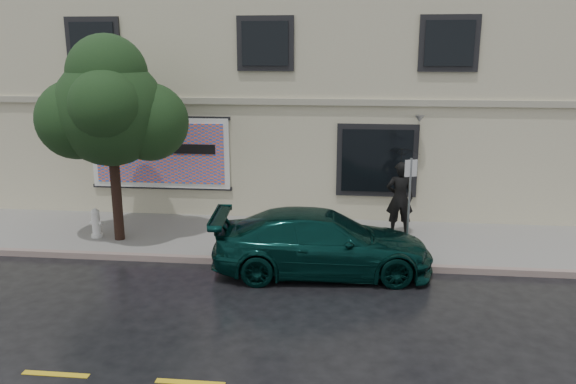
# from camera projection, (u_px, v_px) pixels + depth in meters

# --- Properties ---
(ground) EXTENTS (90.00, 90.00, 0.00)m
(ground) POSITION_uv_depth(u_px,v_px,m) (235.00, 290.00, 12.10)
(ground) COLOR black
(ground) RESTS_ON ground
(sidewalk) EXTENTS (20.00, 3.50, 0.15)m
(sidewalk) POSITION_uv_depth(u_px,v_px,m) (258.00, 238.00, 15.22)
(sidewalk) COLOR gray
(sidewalk) RESTS_ON ground
(curb) EXTENTS (20.00, 0.18, 0.16)m
(curb) POSITION_uv_depth(u_px,v_px,m) (247.00, 261.00, 13.53)
(curb) COLOR gray
(curb) RESTS_ON ground
(road_marking) EXTENTS (19.00, 0.12, 0.01)m
(road_marking) POSITION_uv_depth(u_px,v_px,m) (190.00, 383.00, 8.73)
(road_marking) COLOR gold
(road_marking) RESTS_ON ground
(building) EXTENTS (20.00, 8.12, 7.00)m
(building) POSITION_uv_depth(u_px,v_px,m) (282.00, 94.00, 19.91)
(building) COLOR beige
(building) RESTS_ON ground
(billboard) EXTENTS (4.30, 0.16, 2.20)m
(billboard) POSITION_uv_depth(u_px,v_px,m) (160.00, 153.00, 16.66)
(billboard) COLOR white
(billboard) RESTS_ON ground
(car) EXTENTS (5.16, 2.59, 1.46)m
(car) POSITION_uv_depth(u_px,v_px,m) (322.00, 243.00, 12.89)
(car) COLOR #072A26
(car) RESTS_ON ground
(pedestrian) EXTENTS (0.76, 0.53, 2.02)m
(pedestrian) POSITION_uv_depth(u_px,v_px,m) (400.00, 198.00, 15.04)
(pedestrian) COLOR black
(pedestrian) RESTS_ON sidewalk
(umbrella) EXTENTS (1.10, 1.10, 0.72)m
(umbrella) POSITION_uv_depth(u_px,v_px,m) (402.00, 148.00, 14.71)
(umbrella) COLOR black
(umbrella) RESTS_ON pedestrian
(street_tree) EXTENTS (2.77, 2.77, 4.77)m
(street_tree) POSITION_uv_depth(u_px,v_px,m) (110.00, 112.00, 14.08)
(street_tree) COLOR black
(street_tree) RESTS_ON sidewalk
(fire_hydrant) EXTENTS (0.32, 0.30, 0.79)m
(fire_hydrant) POSITION_uv_depth(u_px,v_px,m) (96.00, 223.00, 14.99)
(fire_hydrant) COLOR silver
(fire_hydrant) RESTS_ON sidewalk
(sign_pole) EXTENTS (0.29, 0.12, 2.46)m
(sign_pole) POSITION_uv_depth(u_px,v_px,m) (409.00, 199.00, 13.13)
(sign_pole) COLOR gray
(sign_pole) RESTS_ON sidewalk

